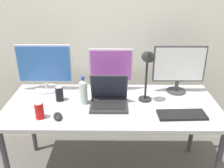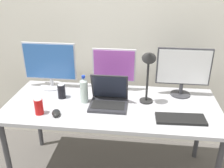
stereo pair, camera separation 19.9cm
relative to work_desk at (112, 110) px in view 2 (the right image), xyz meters
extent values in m
cube|color=silver|center=(0.00, 0.59, 0.62)|extent=(7.00, 0.08, 2.60)
cylinder|color=#424247|center=(-0.81, -0.32, -0.33)|extent=(0.04, 0.04, 0.71)
cylinder|color=#424247|center=(-0.81, 0.32, -0.33)|extent=(0.04, 0.04, 0.71)
cylinder|color=#424247|center=(0.81, 0.32, -0.33)|extent=(0.04, 0.04, 0.71)
cube|color=#B7B7BC|center=(0.00, 0.00, 0.04)|extent=(1.75, 0.76, 0.03)
cylinder|color=silver|center=(-0.60, 0.27, 0.07)|extent=(0.21, 0.21, 0.01)
cylinder|color=silver|center=(-0.60, 0.27, 0.11)|extent=(0.03, 0.03, 0.07)
cube|color=silver|center=(-0.60, 0.27, 0.31)|extent=(0.49, 0.02, 0.34)
cube|color=#3366B2|center=(-0.60, 0.25, 0.31)|extent=(0.46, 0.01, 0.32)
cylinder|color=silver|center=(-0.01, 0.27, 0.07)|extent=(0.22, 0.22, 0.01)
cylinder|color=silver|center=(-0.01, 0.27, 0.11)|extent=(0.03, 0.03, 0.08)
cube|color=silver|center=(-0.01, 0.27, 0.30)|extent=(0.38, 0.02, 0.30)
cube|color=#A54CB2|center=(-0.01, 0.25, 0.30)|extent=(0.36, 0.01, 0.27)
cylinder|color=#38383D|center=(0.58, 0.23, 0.07)|extent=(0.17, 0.17, 0.01)
cylinder|color=#38383D|center=(0.58, 0.23, 0.12)|extent=(0.03, 0.03, 0.09)
cube|color=#38383D|center=(0.58, 0.23, 0.33)|extent=(0.45, 0.02, 0.32)
cube|color=white|center=(0.58, 0.22, 0.33)|extent=(0.43, 0.01, 0.30)
cube|color=#2D2D33|center=(-0.02, -0.04, 0.07)|extent=(0.30, 0.25, 0.02)
cube|color=black|center=(-0.02, -0.06, 0.08)|extent=(0.27, 0.14, 0.00)
cube|color=#2D2D33|center=(-0.02, 0.04, 0.20)|extent=(0.30, 0.09, 0.24)
cube|color=#232838|center=(-0.02, 0.03, 0.19)|extent=(0.27, 0.08, 0.21)
cube|color=black|center=(0.53, -0.19, 0.07)|extent=(0.37, 0.16, 0.02)
ellipsoid|color=black|center=(-0.40, -0.22, 0.08)|extent=(0.10, 0.12, 0.04)
cylinder|color=silver|center=(-0.23, 0.01, 0.15)|extent=(0.07, 0.07, 0.19)
cone|color=silver|center=(-0.23, 0.01, 0.26)|extent=(0.06, 0.06, 0.03)
cylinder|color=#1938B2|center=(-0.23, 0.01, 0.29)|extent=(0.03, 0.03, 0.02)
cylinder|color=black|center=(-0.44, 0.06, 0.12)|extent=(0.07, 0.07, 0.12)
cylinder|color=silver|center=(-0.44, 0.06, 0.18)|extent=(0.06, 0.06, 0.00)
cylinder|color=red|center=(-0.54, -0.22, 0.12)|extent=(0.07, 0.07, 0.12)
cylinder|color=silver|center=(-0.54, -0.22, 0.18)|extent=(0.06, 0.06, 0.00)
cylinder|color=black|center=(0.28, 0.07, 0.07)|extent=(0.11, 0.11, 0.01)
cylinder|color=black|center=(0.28, 0.07, 0.26)|extent=(0.02, 0.02, 0.38)
cone|color=black|center=(0.28, 0.01, 0.48)|extent=(0.11, 0.12, 0.11)
camera|label=1|loc=(0.02, -1.81, 1.06)|focal=40.00mm
camera|label=2|loc=(0.21, -1.80, 1.06)|focal=40.00mm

